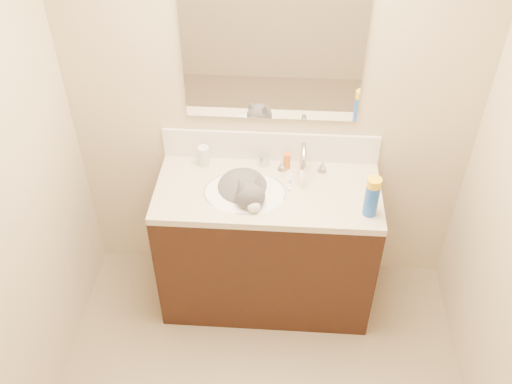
# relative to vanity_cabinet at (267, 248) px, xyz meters

# --- Properties ---
(room_shell) EXTENTS (2.24, 2.54, 2.52)m
(room_shell) POSITION_rel_vanity_cabinet_xyz_m (0.00, -0.97, 1.08)
(room_shell) COLOR #C9B695
(room_shell) RESTS_ON ground
(vanity_cabinet) EXTENTS (1.20, 0.55, 0.82)m
(vanity_cabinet) POSITION_rel_vanity_cabinet_xyz_m (0.00, 0.00, 0.00)
(vanity_cabinet) COLOR black
(vanity_cabinet) RESTS_ON ground
(counter_slab) EXTENTS (1.20, 0.55, 0.04)m
(counter_slab) POSITION_rel_vanity_cabinet_xyz_m (0.00, 0.00, 0.43)
(counter_slab) COLOR beige
(counter_slab) RESTS_ON vanity_cabinet
(basin) EXTENTS (0.45, 0.36, 0.14)m
(basin) POSITION_rel_vanity_cabinet_xyz_m (-0.12, -0.03, 0.38)
(basin) COLOR white
(basin) RESTS_ON vanity_cabinet
(faucet) EXTENTS (0.28, 0.20, 0.21)m
(faucet) POSITION_rel_vanity_cabinet_xyz_m (0.18, 0.14, 0.54)
(faucet) COLOR silver
(faucet) RESTS_ON counter_slab
(cat) EXTENTS (0.41, 0.45, 0.32)m
(cat) POSITION_rel_vanity_cabinet_xyz_m (-0.13, -0.01, 0.42)
(cat) COLOR #494749
(cat) RESTS_ON basin
(backsplash) EXTENTS (1.20, 0.02, 0.18)m
(backsplash) POSITION_rel_vanity_cabinet_xyz_m (0.00, 0.26, 0.54)
(backsplash) COLOR white
(backsplash) RESTS_ON counter_slab
(mirror) EXTENTS (0.90, 0.02, 0.80)m
(mirror) POSITION_rel_vanity_cabinet_xyz_m (0.00, 0.26, 1.13)
(mirror) COLOR white
(mirror) RESTS_ON room_shell
(pill_bottle) EXTENTS (0.08, 0.08, 0.11)m
(pill_bottle) POSITION_rel_vanity_cabinet_xyz_m (-0.37, 0.19, 0.51)
(pill_bottle) COLOR silver
(pill_bottle) RESTS_ON counter_slab
(pill_label) EXTENTS (0.08, 0.08, 0.04)m
(pill_label) POSITION_rel_vanity_cabinet_xyz_m (-0.37, 0.19, 0.50)
(pill_label) COLOR #D44623
(pill_label) RESTS_ON pill_bottle
(silver_jar) EXTENTS (0.07, 0.07, 0.07)m
(silver_jar) POSITION_rel_vanity_cabinet_xyz_m (-0.04, 0.21, 0.48)
(silver_jar) COLOR #B7B7BC
(silver_jar) RESTS_ON counter_slab
(amber_bottle) EXTENTS (0.04, 0.04, 0.10)m
(amber_bottle) POSITION_rel_vanity_cabinet_xyz_m (0.10, 0.19, 0.50)
(amber_bottle) COLOR #C56017
(amber_bottle) RESTS_ON counter_slab
(toothbrush) EXTENTS (0.02, 0.13, 0.01)m
(toothbrush) POSITION_rel_vanity_cabinet_xyz_m (0.11, 0.06, 0.45)
(toothbrush) COLOR silver
(toothbrush) RESTS_ON counter_slab
(toothbrush_head) EXTENTS (0.01, 0.03, 0.01)m
(toothbrush_head) POSITION_rel_vanity_cabinet_xyz_m (0.11, 0.06, 0.46)
(toothbrush_head) COLOR #6885DE
(toothbrush_head) RESTS_ON counter_slab
(spray_can) EXTENTS (0.09, 0.09, 0.19)m
(spray_can) POSITION_rel_vanity_cabinet_xyz_m (0.52, -0.15, 0.55)
(spray_can) COLOR blue
(spray_can) RESTS_ON counter_slab
(spray_cap) EXTENTS (0.10, 0.10, 0.04)m
(spray_cap) POSITION_rel_vanity_cabinet_xyz_m (0.52, -0.15, 0.65)
(spray_cap) COLOR yellow
(spray_cap) RESTS_ON spray_can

